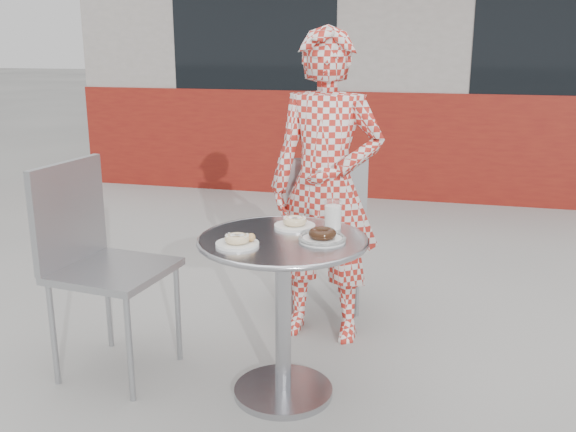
% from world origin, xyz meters
% --- Properties ---
extents(ground, '(60.00, 60.00, 0.00)m').
position_xyz_m(ground, '(0.00, 0.00, 0.00)').
color(ground, '#A4A19C').
rests_on(ground, ground).
extents(storefront, '(6.02, 4.55, 3.00)m').
position_xyz_m(storefront, '(-0.00, 5.56, 1.49)').
color(storefront, gray).
rests_on(storefront, ground).
extents(bistro_table, '(0.69, 0.69, 0.70)m').
position_xyz_m(bistro_table, '(0.05, -0.04, 0.52)').
color(bistro_table, '#BBBBC0').
rests_on(bistro_table, ground).
extents(chair_far, '(0.56, 0.56, 0.88)m').
position_xyz_m(chair_far, '(-0.00, 0.91, 0.27)').
color(chair_far, '#9A9DA1').
rests_on(chair_far, ground).
extents(chair_left, '(0.50, 0.50, 0.95)m').
position_xyz_m(chair_left, '(-0.73, -0.03, 0.29)').
color(chair_left, '#9A9DA1').
rests_on(chair_left, ground).
extents(seated_person, '(0.57, 0.39, 1.52)m').
position_xyz_m(seated_person, '(0.10, 0.59, 0.76)').
color(seated_person, '#B4251B').
rests_on(seated_person, ground).
extents(plate_far, '(0.17, 0.17, 0.04)m').
position_xyz_m(plate_far, '(0.06, 0.12, 0.71)').
color(plate_far, white).
rests_on(plate_far, bistro_table).
extents(plate_near, '(0.17, 0.17, 0.04)m').
position_xyz_m(plate_near, '(-0.09, -0.17, 0.71)').
color(plate_near, white).
rests_on(plate_near, bistro_table).
extents(plate_checker, '(0.19, 0.19, 0.05)m').
position_xyz_m(plate_checker, '(0.21, -0.04, 0.71)').
color(plate_checker, white).
rests_on(plate_checker, bistro_table).
extents(milk_cup, '(0.07, 0.07, 0.12)m').
position_xyz_m(milk_cup, '(0.21, 0.15, 0.75)').
color(milk_cup, white).
rests_on(milk_cup, bistro_table).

